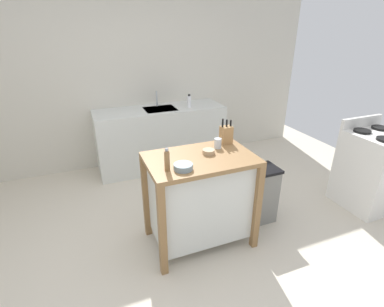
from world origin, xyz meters
TOP-DOWN VIEW (x-y plane):
  - ground_plane at (0.00, 0.00)m, footprint 6.79×6.79m
  - wall_back at (0.00, 2.30)m, footprint 5.79×0.10m
  - kitchen_island at (0.25, 0.17)m, footprint 0.97×0.62m
  - knife_block at (0.61, 0.38)m, footprint 0.11×0.09m
  - bowl_ceramic_small at (0.34, 0.20)m, footprint 0.11×0.11m
  - bowl_ceramic_wide at (0.02, 0.00)m, footprint 0.16×0.16m
  - drinking_cup at (0.48, 0.29)m, footprint 0.07×0.07m
  - pepper_grinder at (-0.10, 0.03)m, footprint 0.04×0.04m
  - trash_bin at (0.97, 0.24)m, footprint 0.36×0.28m
  - sink_counter at (0.39, 1.95)m, footprint 1.85×0.60m
  - sink_faucet at (0.39, 2.09)m, footprint 0.02×0.02m
  - bottle_spray_cleaner at (0.80, 1.86)m, footprint 0.06×0.06m
  - stove at (2.35, 0.02)m, footprint 0.60×0.60m

SIDE VIEW (x-z plane):
  - ground_plane at x=0.00m, z-range 0.00..0.00m
  - trash_bin at x=0.97m, z-range 0.00..0.63m
  - sink_counter at x=0.39m, z-range 0.00..0.89m
  - stove at x=2.35m, z-range -0.05..0.96m
  - kitchen_island at x=0.25m, z-range 0.05..0.97m
  - bowl_ceramic_small at x=0.34m, z-range 0.92..0.96m
  - bowl_ceramic_wide at x=0.02m, z-range 0.92..0.97m
  - drinking_cup at x=0.48m, z-range 0.92..1.01m
  - bottle_spray_cleaner at x=0.80m, z-range 0.89..1.07m
  - sink_faucet at x=0.39m, z-range 0.89..1.11m
  - knife_block at x=0.61m, z-range 0.88..1.13m
  - pepper_grinder at x=-0.10m, z-range 0.91..1.11m
  - wall_back at x=0.00m, z-range 0.00..2.60m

